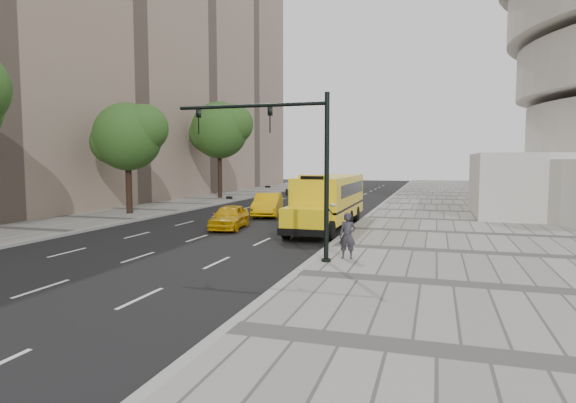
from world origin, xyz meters
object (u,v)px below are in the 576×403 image
(school_bus, at_px, (330,197))
(traffic_signal, at_px, (290,156))
(pedestrian, at_px, (348,236))
(tree_b, at_px, (129,136))
(taxi_far, at_px, (268,205))
(tree_c, at_px, (220,130))
(taxi_near, at_px, (229,217))

(school_bus, distance_m, traffic_signal, 10.53)
(school_bus, xyz_separation_m, pedestrian, (2.77, -9.51, -0.72))
(tree_b, bearing_deg, school_bus, -6.74)
(school_bus, distance_m, taxi_far, 6.92)
(tree_b, xyz_separation_m, pedestrian, (17.68, -11.27, -4.60))
(tree_c, xyz_separation_m, taxi_far, (9.52, -12.63, -6.21))
(taxi_far, distance_m, traffic_signal, 16.06)
(taxi_near, xyz_separation_m, traffic_signal, (6.01, -7.80, 3.39))
(taxi_near, bearing_deg, tree_b, 147.45)
(taxi_near, xyz_separation_m, taxi_far, (-0.05, 6.70, 0.11))
(taxi_far, bearing_deg, school_bus, -50.37)
(tree_c, height_order, taxi_far, tree_c)
(tree_c, relative_size, taxi_near, 2.39)
(taxi_far, distance_m, pedestrian, 15.99)
(taxi_far, bearing_deg, traffic_signal, -79.27)
(school_bus, height_order, traffic_signal, traffic_signal)
(traffic_signal, bearing_deg, pedestrian, 19.46)
(tree_c, bearing_deg, tree_b, -90.06)
(tree_b, relative_size, tree_c, 0.82)
(pedestrian, bearing_deg, school_bus, 107.60)
(taxi_near, bearing_deg, traffic_signal, -61.25)
(taxi_near, xyz_separation_m, pedestrian, (8.09, -7.07, 0.34))
(tree_c, relative_size, school_bus, 0.85)
(tree_b, relative_size, traffic_signal, 1.25)
(taxi_near, distance_m, pedestrian, 10.75)
(taxi_near, relative_size, taxi_far, 0.84)
(tree_b, relative_size, taxi_near, 1.95)
(traffic_signal, bearing_deg, taxi_far, 112.68)
(tree_b, xyz_separation_m, traffic_signal, (15.60, -12.00, -1.55))
(taxi_near, bearing_deg, pedestrian, -50.01)
(tree_c, bearing_deg, taxi_far, -52.98)
(tree_b, xyz_separation_m, school_bus, (14.91, -1.76, -3.88))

